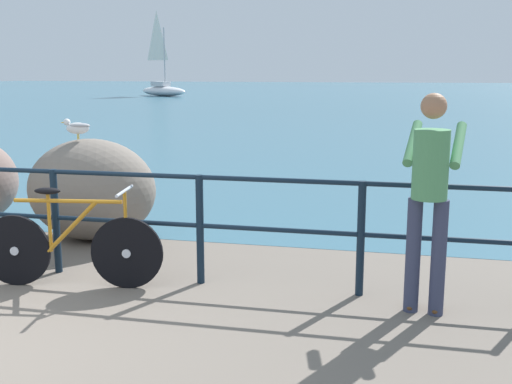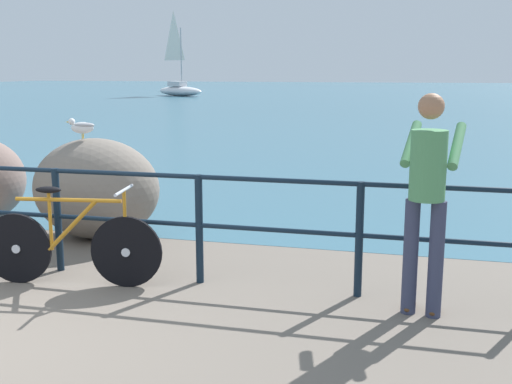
{
  "view_description": "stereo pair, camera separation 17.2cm",
  "coord_description": "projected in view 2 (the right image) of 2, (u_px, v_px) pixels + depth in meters",
  "views": [
    {
      "loc": [
        3.18,
        -3.64,
        1.96
      ],
      "look_at": [
        1.9,
        2.09,
        0.81
      ],
      "focal_mm": 44.0,
      "sensor_mm": 36.0,
      "label": 1
    },
    {
      "loc": [
        3.34,
        -3.6,
        1.96
      ],
      "look_at": [
        1.9,
        2.09,
        0.81
      ],
      "focal_mm": 44.0,
      "sensor_mm": 36.0,
      "label": 2
    }
  ],
  "objects": [
    {
      "name": "seagull",
      "position": [
        82.0,
        127.0,
        7.12
      ],
      "size": [
        0.34,
        0.16,
        0.23
      ],
      "rotation": [
        0.0,
        0.0,
        3.32
      ],
      "color": "gold",
      "rests_on": "breakwater_boulder_main"
    },
    {
      "name": "sailboat",
      "position": [
        180.0,
        86.0,
        46.28
      ],
      "size": [
        4.51,
        3.15,
        6.16
      ],
      "rotation": [
        0.0,
        0.0,
        5.81
      ],
      "color": "white",
      "rests_on": "sea_surface"
    },
    {
      "name": "ground_plane",
      "position": [
        324.0,
        123.0,
        23.63
      ],
      "size": [
        120.0,
        120.0,
        0.1
      ],
      "primitive_type": "cube",
      "color": "#6B6056"
    },
    {
      "name": "promenade_railing",
      "position": [
        57.0,
        207.0,
        6.09
      ],
      "size": [
        8.83,
        0.07,
        1.02
      ],
      "color": "black",
      "rests_on": "ground_plane"
    },
    {
      "name": "breakwater_boulder_main",
      "position": [
        96.0,
        189.0,
        7.3
      ],
      "size": [
        1.51,
        1.15,
        1.18
      ],
      "color": "slate",
      "rests_on": "ground"
    },
    {
      "name": "bicycle",
      "position": [
        71.0,
        244.0,
        5.72
      ],
      "size": [
        1.69,
        0.48,
        0.92
      ],
      "rotation": [
        0.0,
        0.0,
        0.14
      ],
      "color": "black",
      "rests_on": "ground_plane"
    },
    {
      "name": "sea_surface",
      "position": [
        374.0,
        94.0,
        50.29
      ],
      "size": [
        120.0,
        90.0,
        0.01
      ],
      "primitive_type": "cube",
      "color": "#38667A",
      "rests_on": "ground_plane"
    },
    {
      "name": "person_at_railing",
      "position": [
        427.0,
        194.0,
        4.92
      ],
      "size": [
        0.52,
        0.67,
        1.78
      ],
      "rotation": [
        0.0,
        0.0,
        1.4
      ],
      "color": "#333851",
      "rests_on": "ground_plane"
    }
  ]
}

